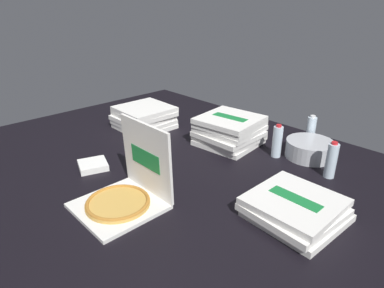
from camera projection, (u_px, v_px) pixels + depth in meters
ground_plane at (176, 167)px, 2.22m from camera, size 3.20×2.40×0.02m
open_pizza_box at (126, 191)px, 1.77m from camera, size 0.41×0.42×0.43m
pizza_stack_center_far at (144, 117)px, 2.82m from camera, size 0.43×0.44×0.18m
pizza_stack_right_near at (295, 209)px, 1.66m from camera, size 0.45×0.45×0.11m
pizza_stack_center_near at (229, 131)px, 2.49m from camera, size 0.47×0.47×0.22m
ice_bucket at (309, 149)px, 2.31m from camera, size 0.32×0.32×0.12m
water_bottle_0 at (331, 160)px, 2.03m from camera, size 0.07×0.07×0.24m
water_bottle_1 at (277, 141)px, 2.29m from camera, size 0.07×0.07×0.24m
water_bottle_2 at (311, 131)px, 2.47m from camera, size 0.07×0.07×0.24m
napkin_pile at (93, 165)px, 2.17m from camera, size 0.22×0.22×0.04m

